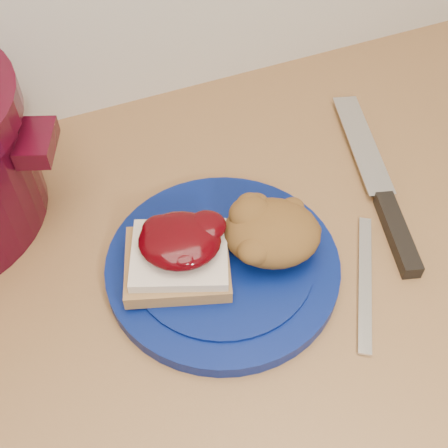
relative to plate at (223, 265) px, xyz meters
name	(u,v)px	position (x,y,z in m)	size (l,w,h in m)	color
base_cabinet	(188,433)	(-0.06, 0.02, -0.48)	(4.00, 0.60, 0.86)	beige
plate	(223,265)	(0.00, 0.00, 0.00)	(0.25, 0.25, 0.02)	#051453
sandwich	(179,253)	(-0.04, 0.01, 0.04)	(0.13, 0.12, 0.05)	olive
stuffing_mound	(272,232)	(0.05, -0.01, 0.04)	(0.10, 0.09, 0.05)	brown
chef_knife	(387,206)	(0.21, 0.00, 0.00)	(0.11, 0.29, 0.02)	black
butter_knife	(365,280)	(0.13, -0.07, 0.00)	(0.17, 0.01, 0.00)	silver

